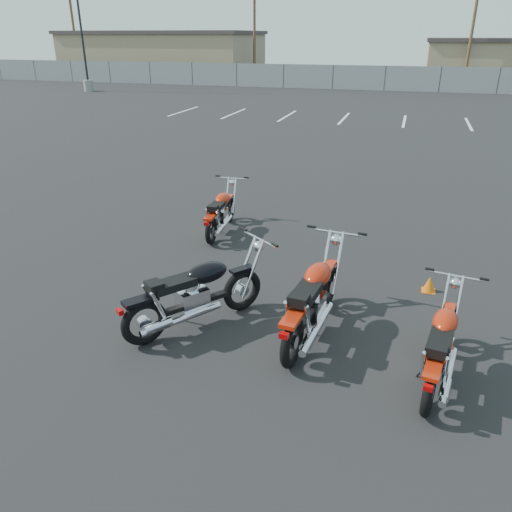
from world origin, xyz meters
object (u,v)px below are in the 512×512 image
(motorcycle_second_black, at_px, (195,294))
(motorcycle_rear_red, at_px, (441,346))
(motorcycle_front_red, at_px, (221,212))
(motorcycle_third_red, at_px, (313,300))

(motorcycle_second_black, bearing_deg, motorcycle_rear_red, -4.30)
(motorcycle_rear_red, bearing_deg, motorcycle_second_black, 175.70)
(motorcycle_front_red, xyz_separation_m, motorcycle_rear_red, (4.36, -3.95, 0.01))
(motorcycle_second_black, bearing_deg, motorcycle_front_red, 105.21)
(motorcycle_front_red, relative_size, motorcycle_third_red, 0.84)
(motorcycle_rear_red, bearing_deg, motorcycle_third_red, 161.80)
(motorcycle_second_black, xyz_separation_m, motorcycle_third_red, (1.65, 0.31, 0.01))
(motorcycle_third_red, relative_size, motorcycle_rear_red, 1.17)
(motorcycle_third_red, bearing_deg, motorcycle_rear_red, -18.20)
(motorcycle_front_red, height_order, motorcycle_third_red, motorcycle_third_red)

